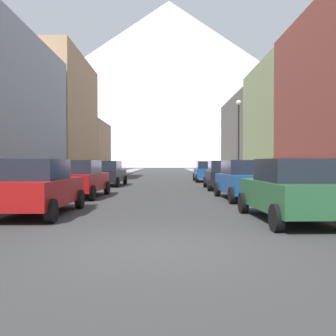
# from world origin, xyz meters

# --- Properties ---
(ground_plane) EXTENTS (400.00, 400.00, 0.00)m
(ground_plane) POSITION_xyz_m (0.00, 0.00, 0.00)
(ground_plane) COLOR #363636
(sidewalk_left) EXTENTS (2.50, 100.00, 0.15)m
(sidewalk_left) POSITION_xyz_m (-6.25, 35.00, 0.07)
(sidewalk_left) COLOR gray
(sidewalk_left) RESTS_ON ground
(sidewalk_right) EXTENTS (2.50, 100.00, 0.15)m
(sidewalk_right) POSITION_xyz_m (6.25, 35.00, 0.07)
(sidewalk_right) COLOR gray
(sidewalk_right) RESTS_ON ground
(storefront_left_2) EXTENTS (6.80, 13.16, 11.75)m
(storefront_left_2) POSITION_xyz_m (-10.75, 28.73, 5.69)
(storefront_left_2) COLOR tan
(storefront_left_2) RESTS_ON ground
(storefront_left_3) EXTENTS (6.82, 10.23, 6.86)m
(storefront_left_3) POSITION_xyz_m (-10.76, 40.59, 3.30)
(storefront_left_3) COLOR tan
(storefront_left_3) RESTS_ON ground
(storefront_right_2) EXTENTS (6.76, 9.58, 9.42)m
(storefront_right_2) POSITION_xyz_m (10.73, 22.44, 4.54)
(storefront_right_2) COLOR #8C9966
(storefront_right_2) RESTS_ON ground
(storefront_right_3) EXTENTS (6.78, 13.22, 8.80)m
(storefront_right_3) POSITION_xyz_m (10.74, 34.32, 4.24)
(storefront_right_3) COLOR #66605B
(storefront_right_3) RESTS_ON ground
(car_left_0) EXTENTS (2.09, 4.41, 1.78)m
(car_left_0) POSITION_xyz_m (-3.80, 4.52, 0.90)
(car_left_0) COLOR #9E1111
(car_left_0) RESTS_ON ground
(car_left_1) EXTENTS (2.22, 4.47, 1.78)m
(car_left_1) POSITION_xyz_m (-3.80, 10.52, 0.90)
(car_left_1) COLOR #9E1111
(car_left_1) RESTS_ON ground
(car_left_2) EXTENTS (2.26, 4.49, 1.78)m
(car_left_2) POSITION_xyz_m (-3.80, 19.15, 0.90)
(car_left_2) COLOR black
(car_left_2) RESTS_ON ground
(car_right_0) EXTENTS (2.20, 4.46, 1.78)m
(car_right_0) POSITION_xyz_m (3.80, 3.24, 0.90)
(car_right_0) COLOR #265933
(car_right_0) RESTS_ON ground
(car_right_1) EXTENTS (2.22, 4.47, 1.78)m
(car_right_1) POSITION_xyz_m (3.80, 9.39, 0.90)
(car_right_1) COLOR #19478C
(car_right_1) RESTS_ON ground
(car_right_2) EXTENTS (2.16, 4.45, 1.78)m
(car_right_2) POSITION_xyz_m (3.80, 15.81, 0.90)
(car_right_2) COLOR black
(car_right_2) RESTS_ON ground
(car_right_3) EXTENTS (2.10, 4.42, 1.78)m
(car_right_3) POSITION_xyz_m (3.80, 24.87, 0.90)
(car_right_3) COLOR #19478C
(car_right_3) RESTS_ON ground
(trash_bin_right) EXTENTS (0.59, 0.59, 0.98)m
(trash_bin_right) POSITION_xyz_m (6.35, 8.75, 0.64)
(trash_bin_right) COLOR #4C5156
(trash_bin_right) RESTS_ON sidewalk_right
(potted_plant_0) EXTENTS (0.67, 0.67, 0.91)m
(potted_plant_0) POSITION_xyz_m (7.00, 8.01, 0.63)
(potted_plant_0) COLOR #4C4C51
(potted_plant_0) RESTS_ON sidewalk_right
(potted_plant_1) EXTENTS (0.49, 0.49, 0.88)m
(potted_plant_1) POSITION_xyz_m (7.00, 7.53, 0.59)
(potted_plant_1) COLOR gray
(potted_plant_1) RESTS_ON sidewalk_right
(pedestrian_0) EXTENTS (0.36, 0.36, 1.53)m
(pedestrian_0) POSITION_xyz_m (6.25, 11.42, 0.85)
(pedestrian_0) COLOR maroon
(pedestrian_0) RESTS_ON sidewalk_right
(pedestrian_1) EXTENTS (0.36, 0.36, 1.66)m
(pedestrian_1) POSITION_xyz_m (6.25, 8.98, 0.92)
(pedestrian_1) COLOR brown
(pedestrian_1) RESTS_ON sidewalk_right
(pedestrian_2) EXTENTS (0.36, 0.36, 1.64)m
(pedestrian_2) POSITION_xyz_m (6.25, 21.19, 0.91)
(pedestrian_2) COLOR navy
(pedestrian_2) RESTS_ON sidewalk_right
(streetlamp_right) EXTENTS (0.36, 0.36, 5.86)m
(streetlamp_right) POSITION_xyz_m (5.35, 18.47, 3.99)
(streetlamp_right) COLOR black
(streetlamp_right) RESTS_ON sidewalk_right
(mountain_backdrop) EXTENTS (297.69, 297.69, 117.52)m
(mountain_backdrop) POSITION_xyz_m (2.98, 260.00, 58.76)
(mountain_backdrop) COLOR silver
(mountain_backdrop) RESTS_ON ground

